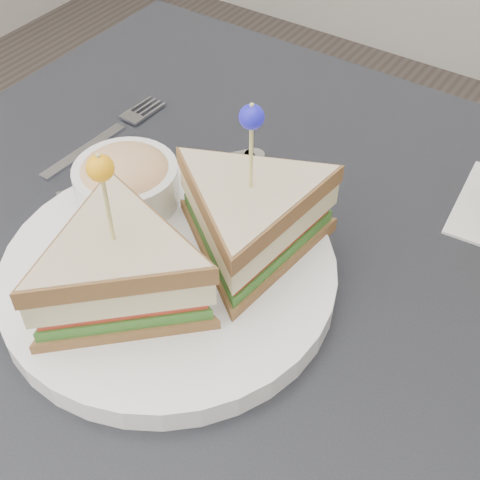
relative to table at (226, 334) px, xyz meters
name	(u,v)px	position (x,y,z in m)	size (l,w,h in m)	color
table	(226,334)	(0.00, 0.00, 0.00)	(0.80, 0.80, 0.75)	black
plate_meal	(176,244)	(-0.03, -0.02, 0.12)	(0.35, 0.35, 0.17)	white
cutlery_fork	(110,133)	(-0.23, 0.11, 0.08)	(0.03, 0.18, 0.01)	silver
cutlery_knife	(155,177)	(-0.14, 0.08, 0.08)	(0.15, 0.19, 0.01)	silver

